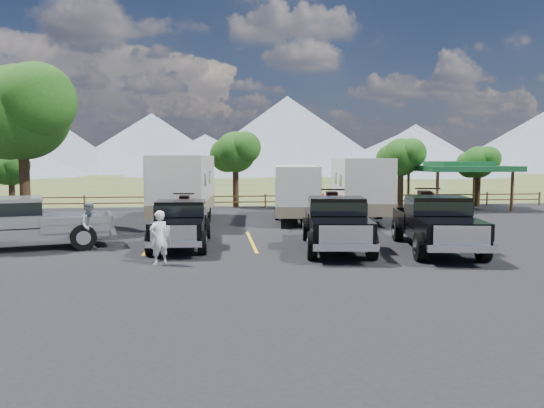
{
  "coord_description": "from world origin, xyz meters",
  "views": [
    {
      "loc": [
        -3.53,
        -17.46,
        3.46
      ],
      "look_at": [
        -1.18,
        3.71,
        1.6
      ],
      "focal_mm": 35.0,
      "sensor_mm": 36.0,
      "label": 1
    }
  ],
  "objects": [
    {
      "name": "ground",
      "position": [
        0.0,
        0.0,
        0.0
      ],
      "size": [
        320.0,
        320.0,
        0.0
      ],
      "primitive_type": "plane",
      "color": "#455222",
      "rests_on": "ground"
    },
    {
      "name": "asphalt_lot",
      "position": [
        0.0,
        3.0,
        0.02
      ],
      "size": [
        44.0,
        34.0,
        0.04
      ],
      "primitive_type": "cube",
      "color": "black",
      "rests_on": "ground"
    },
    {
      "name": "stall_lines",
      "position": [
        0.0,
        4.0,
        0.04
      ],
      "size": [
        12.12,
        5.5,
        0.01
      ],
      "color": "yellow",
      "rests_on": "asphalt_lot"
    },
    {
      "name": "tree_big_nw",
      "position": [
        -12.55,
        9.03,
        5.6
      ],
      "size": [
        5.54,
        5.18,
        7.84
      ],
      "color": "black",
      "rests_on": "ground"
    },
    {
      "name": "tree_ne_a",
      "position": [
        8.97,
        17.01,
        3.48
      ],
      "size": [
        3.11,
        2.92,
        4.76
      ],
      "color": "black",
      "rests_on": "ground"
    },
    {
      "name": "tree_ne_b",
      "position": [
        14.98,
        18.01,
        3.13
      ],
      "size": [
        2.77,
        2.59,
        4.27
      ],
      "color": "black",
      "rests_on": "ground"
    },
    {
      "name": "tree_north",
      "position": [
        -2.03,
        19.02,
        3.83
      ],
      "size": [
        3.46,
        3.24,
        5.25
      ],
      "color": "black",
      "rests_on": "ground"
    },
    {
      "name": "tree_nw_small",
      "position": [
        -16.02,
        17.01,
        2.78
      ],
      "size": [
        2.59,
        2.43,
        3.85
      ],
      "color": "black",
      "rests_on": "ground"
    },
    {
      "name": "rail_fence",
      "position": [
        2.0,
        18.5,
        0.61
      ],
      "size": [
        36.12,
        0.12,
        1.0
      ],
      "color": "brown",
      "rests_on": "ground"
    },
    {
      "name": "pavilion",
      "position": [
        13.0,
        17.0,
        2.79
      ],
      "size": [
        6.2,
        6.2,
        3.22
      ],
      "color": "brown",
      "rests_on": "ground"
    },
    {
      "name": "mountain_range",
      "position": [
        -7.63,
        105.98,
        7.87
      ],
      "size": [
        209.0,
        71.0,
        20.0
      ],
      "color": "slate",
      "rests_on": "ground"
    },
    {
      "name": "rig_left",
      "position": [
        -4.78,
        3.27,
        1.0
      ],
      "size": [
        2.23,
        6.0,
        1.99
      ],
      "rotation": [
        0.0,
        0.0,
        -0.03
      ],
      "color": "black",
      "rests_on": "asphalt_lot"
    },
    {
      "name": "rig_center",
      "position": [
        1.04,
        1.98,
        1.09
      ],
      "size": [
        2.98,
        6.77,
        2.19
      ],
      "rotation": [
        0.0,
        0.0,
        -0.13
      ],
      "color": "black",
      "rests_on": "asphalt_lot"
    },
    {
      "name": "rig_right",
      "position": [
        4.67,
        1.33,
        1.12
      ],
      "size": [
        3.25,
        6.98,
        2.24
      ],
      "rotation": [
        0.0,
        0.0,
        -0.17
      ],
      "color": "black",
      "rests_on": "asphalt_lot"
    },
    {
      "name": "trailer_left",
      "position": [
        -5.08,
        10.91,
        1.89
      ],
      "size": [
        3.23,
        10.21,
        3.53
      ],
      "rotation": [
        0.0,
        0.0,
        -0.07
      ],
      "color": "white",
      "rests_on": "asphalt_lot"
    },
    {
      "name": "trailer_center",
      "position": [
        0.94,
        10.95,
        1.61
      ],
      "size": [
        3.08,
        8.66,
        2.99
      ],
      "rotation": [
        0.0,
        0.0,
        -0.12
      ],
      "color": "white",
      "rests_on": "asphalt_lot"
    },
    {
      "name": "trailer_right",
      "position": [
        4.53,
        11.14,
        1.82
      ],
      "size": [
        3.6,
        9.83,
        3.4
      ],
      "rotation": [
        0.0,
        0.0,
        -0.14
      ],
      "color": "white",
      "rests_on": "asphalt_lot"
    },
    {
      "name": "pickup_silver",
      "position": [
        -10.6,
        3.07,
        1.06
      ],
      "size": [
        6.85,
        3.76,
        1.96
      ],
      "rotation": [
        0.0,
        0.0,
        -1.3
      ],
      "color": "gray",
      "rests_on": "asphalt_lot"
    },
    {
      "name": "person_a",
      "position": [
        -5.27,
        -0.38,
        0.91
      ],
      "size": [
        0.76,
        0.68,
        1.75
      ],
      "primitive_type": "imported",
      "rotation": [
        0.0,
        0.0,
        3.68
      ],
      "color": "white",
      "rests_on": "asphalt_lot"
    },
    {
      "name": "person_b",
      "position": [
        -8.09,
        2.76,
        0.93
      ],
      "size": [
        0.99,
        0.85,
        1.78
      ],
      "primitive_type": "imported",
      "rotation": [
        0.0,
        0.0,
        0.22
      ],
      "color": "slate",
      "rests_on": "asphalt_lot"
    }
  ]
}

